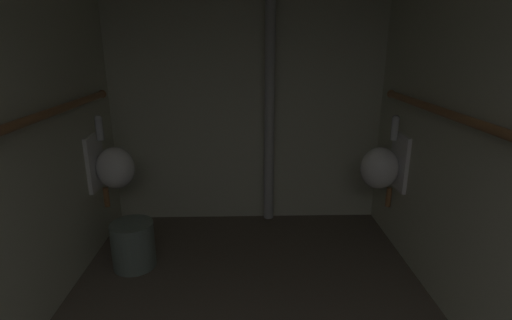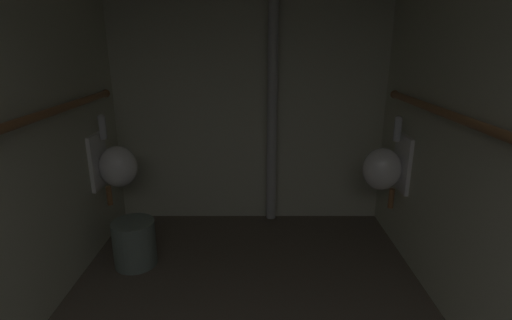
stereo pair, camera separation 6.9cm
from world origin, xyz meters
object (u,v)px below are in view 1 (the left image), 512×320
standpipe_back_wall (270,95)px  waste_bin (133,245)px  urinal_left_mid (113,167)px  urinal_right_mid (382,167)px

standpipe_back_wall → waste_bin: 1.65m
urinal_left_mid → waste_bin: urinal_left_mid is taller
standpipe_back_wall → waste_bin: bearing=-144.2°
standpipe_back_wall → waste_bin: (-1.06, -0.76, -1.01)m
waste_bin → standpipe_back_wall: bearing=35.8°
standpipe_back_wall → urinal_right_mid: bearing=-28.9°
urinal_right_mid → standpipe_back_wall: size_ratio=0.33×
urinal_left_mid → waste_bin: 0.65m
urinal_right_mid → urinal_left_mid: bearing=178.4°
urinal_right_mid → waste_bin: 2.02m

